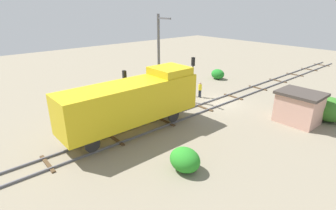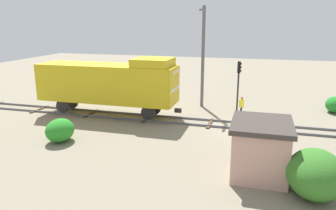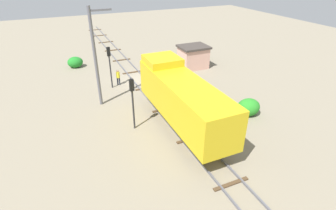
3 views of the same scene
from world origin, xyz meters
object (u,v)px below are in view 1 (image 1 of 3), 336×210
Objects in this scene: locomotive at (134,100)px; catenary_mast at (159,56)px; traffic_signal_near at (193,70)px; traffic_signal_mid at (125,85)px; worker_near_track at (200,89)px; relay_hut at (299,107)px.

catenary_mast is (4.94, -6.56, 1.83)m from locomotive.
traffic_signal_near reaches higher than traffic_signal_mid.
traffic_signal_near reaches higher than worker_near_track.
traffic_signal_mid is at bearing 43.27° from relay_hut.
relay_hut is (-10.90, -10.26, -1.53)m from traffic_signal_mid.
locomotive is 6.82× the size of worker_near_track.
locomotive reaches higher than relay_hut.
locomotive is at bearing -106.64° from worker_near_track.
traffic_signal_mid is 1.20× the size of relay_hut.
traffic_signal_near is at bearing -71.92° from locomotive.
traffic_signal_mid reaches higher than relay_hut.
traffic_signal_near is 1.03× the size of traffic_signal_mid.
worker_near_track is at bearing -76.73° from locomotive.
catenary_mast reaches higher than traffic_signal_mid.
catenary_mast is 13.83m from relay_hut.
traffic_signal_near is 1.24× the size of relay_hut.
relay_hut is (-10.70, -1.88, -1.62)m from traffic_signal_near.
catenary_mast is at bearing 22.35° from relay_hut.
traffic_signal_mid is 9.02m from worker_near_track.
traffic_signal_mid is at bearing -126.42° from worker_near_track.
catenary_mast is (1.74, 3.24, 1.59)m from traffic_signal_near.
traffic_signal_near is 2.20m from worker_near_track.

